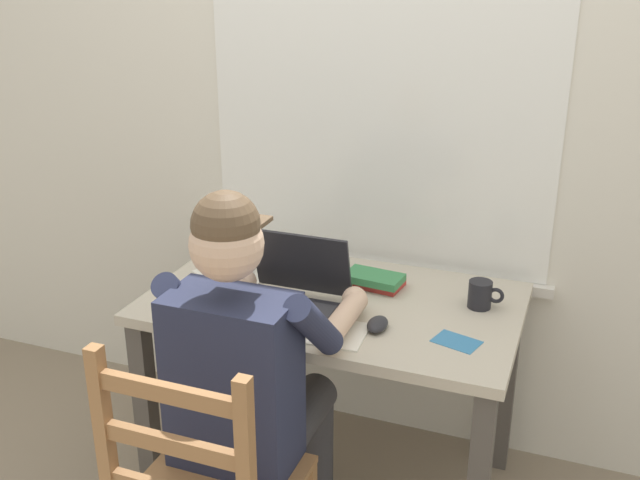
{
  "coord_description": "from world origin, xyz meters",
  "views": [
    {
      "loc": [
        0.73,
        -2.06,
        1.78
      ],
      "look_at": [
        -0.03,
        -0.05,
        0.95
      ],
      "focal_mm": 41.44,
      "sensor_mm": 36.0,
      "label": 1
    }
  ],
  "objects_px": {
    "laptop": "(291,293)",
    "computer_mouse": "(378,324)",
    "coffee_mug_white": "(235,265)",
    "landscape_photo_print": "(457,342)",
    "seated_person": "(251,370)",
    "book_stack_side": "(285,264)",
    "desk": "(333,328)",
    "coffee_mug_dark": "(481,294)",
    "book_stack_main": "(376,280)"
  },
  "relations": [
    {
      "from": "computer_mouse",
      "to": "book_stack_side",
      "type": "xyz_separation_m",
      "value": [
        -0.44,
        0.32,
        0.01
      ]
    },
    {
      "from": "coffee_mug_dark",
      "to": "book_stack_main",
      "type": "bearing_deg",
      "value": 175.02
    },
    {
      "from": "laptop",
      "to": "book_stack_side",
      "type": "distance_m",
      "value": 0.31
    },
    {
      "from": "seated_person",
      "to": "computer_mouse",
      "type": "xyz_separation_m",
      "value": [
        0.29,
        0.28,
        0.06
      ]
    },
    {
      "from": "book_stack_side",
      "to": "landscape_photo_print",
      "type": "xyz_separation_m",
      "value": [
        0.68,
        -0.31,
        -0.02
      ]
    },
    {
      "from": "laptop",
      "to": "landscape_photo_print",
      "type": "bearing_deg",
      "value": -3.59
    },
    {
      "from": "seated_person",
      "to": "book_stack_main",
      "type": "distance_m",
      "value": 0.61
    },
    {
      "from": "laptop",
      "to": "coffee_mug_white",
      "type": "bearing_deg",
      "value": 152.09
    },
    {
      "from": "laptop",
      "to": "coffee_mug_white",
      "type": "distance_m",
      "value": 0.3
    },
    {
      "from": "coffee_mug_dark",
      "to": "landscape_photo_print",
      "type": "xyz_separation_m",
      "value": [
        -0.03,
        -0.25,
        -0.04
      ]
    },
    {
      "from": "desk",
      "to": "landscape_photo_print",
      "type": "relative_size",
      "value": 9.24
    },
    {
      "from": "laptop",
      "to": "book_stack_main",
      "type": "distance_m",
      "value": 0.32
    },
    {
      "from": "desk",
      "to": "computer_mouse",
      "type": "distance_m",
      "value": 0.28
    },
    {
      "from": "computer_mouse",
      "to": "desk",
      "type": "bearing_deg",
      "value": 142.0
    },
    {
      "from": "book_stack_side",
      "to": "computer_mouse",
      "type": "bearing_deg",
      "value": -35.8
    },
    {
      "from": "laptop",
      "to": "computer_mouse",
      "type": "distance_m",
      "value": 0.3
    },
    {
      "from": "laptop",
      "to": "book_stack_main",
      "type": "bearing_deg",
      "value": 50.35
    },
    {
      "from": "computer_mouse",
      "to": "landscape_photo_print",
      "type": "bearing_deg",
      "value": 1.8
    },
    {
      "from": "desk",
      "to": "seated_person",
      "type": "xyz_separation_m",
      "value": [
        -0.09,
        -0.43,
        0.06
      ]
    },
    {
      "from": "desk",
      "to": "book_stack_side",
      "type": "xyz_separation_m",
      "value": [
        -0.24,
        0.16,
        0.13
      ]
    },
    {
      "from": "coffee_mug_white",
      "to": "coffee_mug_dark",
      "type": "height_order",
      "value": "coffee_mug_white"
    },
    {
      "from": "laptop",
      "to": "book_stack_side",
      "type": "height_order",
      "value": "laptop"
    },
    {
      "from": "computer_mouse",
      "to": "coffee_mug_white",
      "type": "relative_size",
      "value": 0.8
    },
    {
      "from": "computer_mouse",
      "to": "landscape_photo_print",
      "type": "xyz_separation_m",
      "value": [
        0.24,
        0.01,
        -0.02
      ]
    },
    {
      "from": "book_stack_side",
      "to": "book_stack_main",
      "type": "bearing_deg",
      "value": -4.25
    },
    {
      "from": "seated_person",
      "to": "computer_mouse",
      "type": "height_order",
      "value": "seated_person"
    },
    {
      "from": "computer_mouse",
      "to": "book_stack_main",
      "type": "xyz_separation_m",
      "value": [
        -0.09,
        0.29,
        0.01
      ]
    },
    {
      "from": "desk",
      "to": "coffee_mug_dark",
      "type": "distance_m",
      "value": 0.5
    },
    {
      "from": "seated_person",
      "to": "book_stack_main",
      "type": "height_order",
      "value": "seated_person"
    },
    {
      "from": "book_stack_main",
      "to": "computer_mouse",
      "type": "bearing_deg",
      "value": -72.55
    },
    {
      "from": "coffee_mug_dark",
      "to": "landscape_photo_print",
      "type": "distance_m",
      "value": 0.26
    },
    {
      "from": "coffee_mug_dark",
      "to": "computer_mouse",
      "type": "bearing_deg",
      "value": -135.46
    },
    {
      "from": "seated_person",
      "to": "book_stack_side",
      "type": "bearing_deg",
      "value": 104.13
    },
    {
      "from": "coffee_mug_white",
      "to": "landscape_photo_print",
      "type": "height_order",
      "value": "coffee_mug_white"
    },
    {
      "from": "desk",
      "to": "laptop",
      "type": "height_order",
      "value": "laptop"
    },
    {
      "from": "seated_person",
      "to": "computer_mouse",
      "type": "relative_size",
      "value": 12.45
    },
    {
      "from": "desk",
      "to": "coffee_mug_dark",
      "type": "xyz_separation_m",
      "value": [
        0.46,
        0.11,
        0.15
      ]
    },
    {
      "from": "landscape_photo_print",
      "to": "book_stack_main",
      "type": "bearing_deg",
      "value": 155.52
    },
    {
      "from": "desk",
      "to": "landscape_photo_print",
      "type": "height_order",
      "value": "landscape_photo_print"
    },
    {
      "from": "coffee_mug_dark",
      "to": "landscape_photo_print",
      "type": "bearing_deg",
      "value": -95.83
    },
    {
      "from": "book_stack_main",
      "to": "book_stack_side",
      "type": "relative_size",
      "value": 1.04
    },
    {
      "from": "laptop",
      "to": "computer_mouse",
      "type": "bearing_deg",
      "value": -7.86
    },
    {
      "from": "coffee_mug_dark",
      "to": "laptop",
      "type": "bearing_deg",
      "value": -158.75
    },
    {
      "from": "seated_person",
      "to": "coffee_mug_dark",
      "type": "xyz_separation_m",
      "value": [
        0.55,
        0.54,
        0.09
      ]
    },
    {
      "from": "computer_mouse",
      "to": "laptop",
      "type": "bearing_deg",
      "value": 172.14
    },
    {
      "from": "computer_mouse",
      "to": "seated_person",
      "type": "bearing_deg",
      "value": -135.88
    },
    {
      "from": "desk",
      "to": "seated_person",
      "type": "relative_size",
      "value": 0.96
    },
    {
      "from": "laptop",
      "to": "computer_mouse",
      "type": "relative_size",
      "value": 3.3
    },
    {
      "from": "coffee_mug_white",
      "to": "coffee_mug_dark",
      "type": "bearing_deg",
      "value": 5.2
    },
    {
      "from": "coffee_mug_dark",
      "to": "book_stack_side",
      "type": "bearing_deg",
      "value": 175.38
    }
  ]
}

